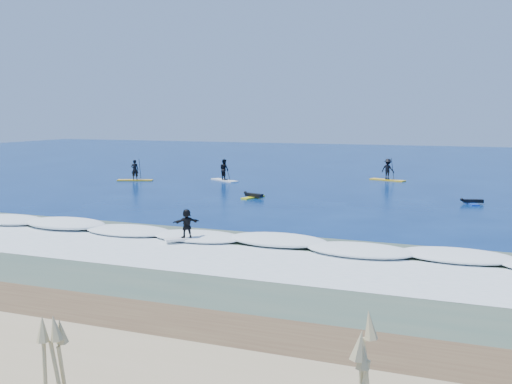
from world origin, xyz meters
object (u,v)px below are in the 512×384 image
at_px(wave_surfer, 187,225).
at_px(sup_paddler_center, 224,171).
at_px(prone_paddler_far, 472,202).
at_px(sup_paddler_right, 388,171).
at_px(marker_buoy, 388,164).
at_px(sup_paddler_left, 135,173).
at_px(prone_paddler_near, 253,196).

bearing_deg(wave_surfer, sup_paddler_center, 69.22).
bearing_deg(prone_paddler_far, sup_paddler_right, 15.10).
bearing_deg(wave_surfer, marker_buoy, 44.72).
height_order(sup_paddler_left, wave_surfer, sup_paddler_left).
height_order(sup_paddler_left, prone_paddler_near, sup_paddler_left).
bearing_deg(marker_buoy, sup_paddler_left, -131.85).
height_order(sup_paddler_right, prone_paddler_far, sup_paddler_right).
distance_m(sup_paddler_right, prone_paddler_far, 14.07).
bearing_deg(sup_paddler_left, sup_paddler_center, 0.55).
distance_m(sup_paddler_left, sup_paddler_right, 23.22).
relative_size(sup_paddler_left, prone_paddler_far, 1.64).
bearing_deg(sup_paddler_left, sup_paddler_right, 1.52).
bearing_deg(prone_paddler_near, marker_buoy, 6.73).
bearing_deg(wave_surfer, sup_paddler_right, 39.00).
relative_size(sup_paddler_center, wave_surfer, 1.68).
relative_size(sup_paddler_left, wave_surfer, 1.71).
xyz_separation_m(sup_paddler_center, marker_buoy, (12.07, 19.24, -0.58)).
bearing_deg(prone_paddler_far, prone_paddler_near, 83.87).
bearing_deg(wave_surfer, prone_paddler_far, 13.23).
bearing_deg(wave_surfer, sup_paddler_left, 87.21).
xyz_separation_m(sup_paddler_left, prone_paddler_far, (28.96, -3.60, -0.56)).
bearing_deg(sup_paddler_right, sup_paddler_left, -139.03).
relative_size(sup_paddler_left, prone_paddler_near, 1.50).
bearing_deg(prone_paddler_near, sup_paddler_right, -9.29).
distance_m(sup_paddler_right, marker_buoy, 13.82).
bearing_deg(prone_paddler_near, wave_surfer, -153.00).
xyz_separation_m(sup_paddler_right, prone_paddler_far, (7.31, -12.00, -0.77)).
xyz_separation_m(sup_paddler_left, sup_paddler_center, (7.70, 2.84, 0.16)).
distance_m(sup_paddler_left, marker_buoy, 29.63).
relative_size(sup_paddler_center, marker_buoy, 4.86).
relative_size(sup_paddler_center, prone_paddler_far, 1.61).
height_order(prone_paddler_near, prone_paddler_far, prone_paddler_near).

